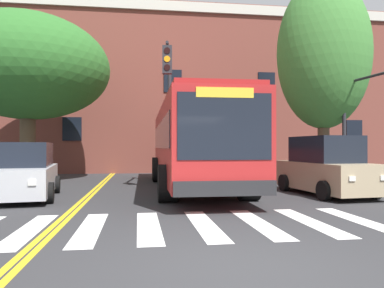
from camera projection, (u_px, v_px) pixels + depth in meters
The scene contains 12 objects.
ground_plane at pixel (242, 269), 4.88m from camera, with size 120.00×120.00×0.00m, color #303033.
crosswalk at pixel (177, 226), 7.57m from camera, with size 8.46×3.18×0.01m.
lane_line_yellow_inner at pixel (110, 175), 21.11m from camera, with size 0.12×36.00×0.01m, color gold.
lane_line_yellow_outer at pixel (113, 175), 21.13m from camera, with size 0.12×36.00×0.01m, color gold.
city_bus at pixel (192, 142), 14.65m from camera, with size 3.01×11.89×3.25m.
car_silver_near_lane at pixel (24, 173), 11.53m from camera, with size 2.35×4.17×1.73m.
car_tan_far_lane at pixel (326, 168), 12.53m from camera, with size 2.24×4.24×1.96m.
traffic_light_near_corner at pixel (370, 105), 14.76m from camera, with size 0.64×3.76×4.78m.
traffic_light_overhead at pixel (169, 92), 15.01m from camera, with size 0.56×3.06×5.64m.
street_tree_curbside_large at pixel (323, 54), 17.27m from camera, with size 5.35×5.16×9.45m.
street_tree_curbside_small at pixel (28, 67), 17.18m from camera, with size 10.06×9.86×7.69m.
building_facade at pixel (168, 96), 27.42m from camera, with size 29.90×9.12×10.66m.
Camera 1 is at (-1.30, -4.76, 1.60)m, focal length 35.00 mm.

